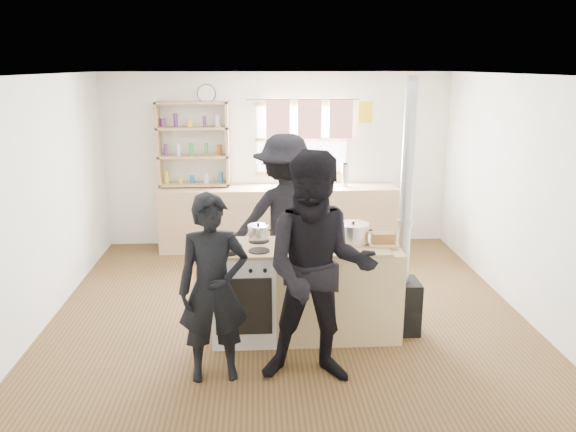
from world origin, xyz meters
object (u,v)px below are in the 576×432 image
object	(u,v)px
cooking_island	(305,291)
person_near_right	(318,270)
roast_tray	(310,240)
bread_board	(383,240)
thermos	(345,175)
person_far	(285,219)
person_near_left	(213,289)
skillet_greens	(226,248)
stockpot_counter	(353,234)
stockpot_stove	(258,232)
flue_heater	(402,270)

from	to	relation	value
cooking_island	person_near_right	bearing A→B (deg)	-87.65
roast_tray	bread_board	size ratio (longest dim) A/B	1.37
thermos	person_far	world-z (taller)	person_far
cooking_island	roast_tray	size ratio (longest dim) A/B	5.10
person_near_left	cooking_island	bearing A→B (deg)	35.08
roast_tray	person_far	bearing A→B (deg)	102.00
cooking_island	skillet_greens	xyz separation A→B (m)	(-0.75, -0.14, 0.49)
person_near_right	person_near_left	bearing A→B (deg)	-179.39
cooking_island	stockpot_counter	xyz separation A→B (m)	(0.46, 0.03, 0.56)
cooking_island	bread_board	world-z (taller)	bread_board
thermos	person_far	distance (m)	2.08
stockpot_stove	person_near_left	bearing A→B (deg)	-112.39
flue_heater	stockpot_counter	bearing A→B (deg)	-179.89
flue_heater	bread_board	bearing A→B (deg)	-164.57
person_far	person_near_right	bearing A→B (deg)	88.46
skillet_greens	bread_board	size ratio (longest dim) A/B	1.52
thermos	stockpot_counter	distance (m)	2.76
stockpot_counter	person_near_right	world-z (taller)	person_near_right
skillet_greens	stockpot_counter	size ratio (longest dim) A/B	1.42
roast_tray	person_near_left	world-z (taller)	person_near_left
person_near_left	stockpot_counter	bearing A→B (deg)	24.24
cooking_island	person_near_left	bearing A→B (deg)	-138.73
stockpot_stove	person_far	bearing A→B (deg)	67.52
person_near_right	person_far	distance (m)	1.74
thermos	stockpot_stove	xyz separation A→B (m)	(-1.25, -2.58, -0.06)
person_near_left	thermos	bearing A→B (deg)	58.83
flue_heater	stockpot_stove	bearing A→B (deg)	173.25
skillet_greens	stockpot_stove	size ratio (longest dim) A/B	2.03
person_near_right	person_far	xyz separation A→B (m)	(-0.18, 1.73, -0.04)
thermos	skillet_greens	size ratio (longest dim) A/B	0.76
flue_heater	person_near_right	size ratio (longest dim) A/B	1.28
person_far	person_near_left	bearing A→B (deg)	60.14
stockpot_counter	bread_board	world-z (taller)	stockpot_counter
stockpot_counter	person_near_left	world-z (taller)	person_near_left
roast_tray	thermos	bearing A→B (deg)	74.42
cooking_island	stockpot_counter	distance (m)	0.73
skillet_greens	flue_heater	size ratio (longest dim) A/B	0.17
stockpot_counter	person_near_left	bearing A→B (deg)	-149.57
stockpot_counter	person_near_right	bearing A→B (deg)	-116.95
roast_tray	bread_board	world-z (taller)	bread_board
bread_board	person_near_left	size ratio (longest dim) A/B	0.17
cooking_island	flue_heater	xyz separation A→B (m)	(0.96, 0.03, 0.18)
skillet_greens	person_near_left	size ratio (longest dim) A/B	0.27
bread_board	stockpot_stove	bearing A→B (deg)	169.14
bread_board	person_far	world-z (taller)	person_far
stockpot_stove	person_near_left	world-z (taller)	person_near_left
skillet_greens	stockpot_stove	world-z (taller)	stockpot_stove
person_far	bread_board	bearing A→B (deg)	125.11
skillet_greens	person_far	xyz separation A→B (m)	(0.61, 1.06, -0.02)
thermos	person_near_right	xyz separation A→B (m)	(-0.77, -3.58, -0.08)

